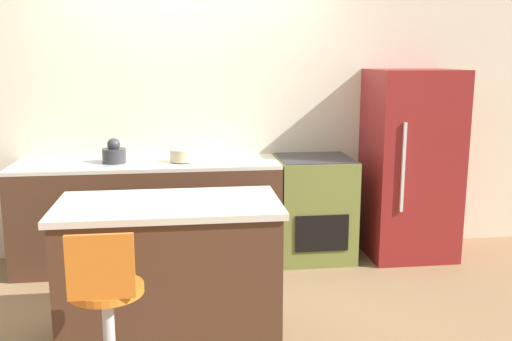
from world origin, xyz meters
name	(u,v)px	position (x,y,z in m)	size (l,w,h in m)	color
ground_plane	(190,276)	(0.00, 0.00, 0.00)	(14.00, 14.00, 0.00)	#8E704C
wall_back	(185,108)	(0.00, 0.65, 1.30)	(8.00, 0.06, 2.60)	beige
back_counter	(149,214)	(-0.33, 0.32, 0.44)	(2.18, 0.60, 0.89)	#4C2D1E
kitchen_island	(171,271)	(-0.12, -1.01, 0.44)	(1.35, 0.71, 0.89)	#4C2D1E
oven_range	(314,208)	(1.09, 0.32, 0.45)	(0.64, 0.61, 0.89)	olive
refrigerator	(410,164)	(1.94, 0.29, 0.82)	(0.73, 0.68, 1.64)	maroon
stool_chair	(107,320)	(-0.42, -1.69, 0.47)	(0.37, 0.37, 0.95)	#B7B7BC
kettle	(114,153)	(-0.59, 0.30, 0.97)	(0.19, 0.19, 0.20)	#333338
mixing_bowl	(182,155)	(-0.04, 0.30, 0.94)	(0.20, 0.20, 0.10)	#C1B28E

